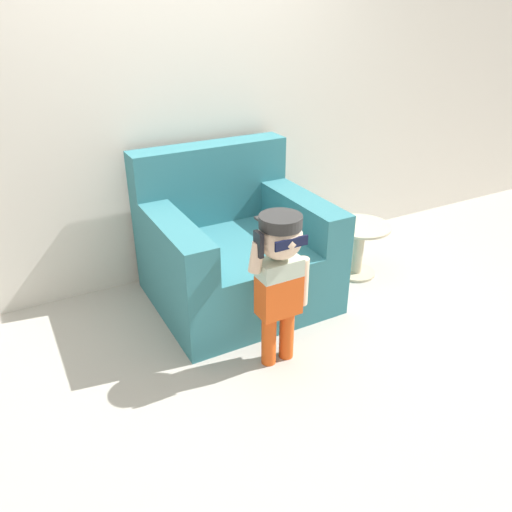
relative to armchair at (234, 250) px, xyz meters
name	(u,v)px	position (x,y,z in m)	size (l,w,h in m)	color
ground_plane	(227,313)	(-0.15, -0.18, -0.35)	(10.00, 10.00, 0.00)	#ADA89E
wall_back	(174,94)	(-0.15, 0.54, 0.95)	(10.00, 0.05, 2.60)	silver
armchair	(234,250)	(0.00, 0.00, 0.00)	(1.10, 1.01, 0.99)	teal
person_child	(280,268)	(-0.10, -0.75, 0.25)	(0.37, 0.27, 0.90)	#E05119
side_table	(359,245)	(0.94, -0.17, -0.10)	(0.44, 0.44, 0.40)	beige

